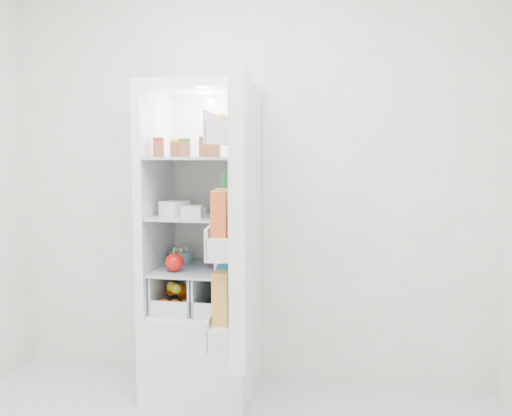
% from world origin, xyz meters
% --- Properties ---
extents(room_walls, '(3.02, 3.02, 2.61)m').
position_xyz_m(room_walls, '(0.00, 0.00, 1.59)').
color(room_walls, beige).
rests_on(room_walls, ground).
extents(refrigerator, '(0.60, 0.60, 1.80)m').
position_xyz_m(refrigerator, '(-0.20, 1.25, 0.67)').
color(refrigerator, white).
rests_on(refrigerator, ground).
extents(shelf_low, '(0.49, 0.53, 0.01)m').
position_xyz_m(shelf_low, '(-0.20, 1.19, 0.74)').
color(shelf_low, '#A0AEBC').
rests_on(shelf_low, refrigerator).
extents(shelf_mid, '(0.49, 0.53, 0.02)m').
position_xyz_m(shelf_mid, '(-0.20, 1.19, 1.05)').
color(shelf_mid, '#A0AEBC').
rests_on(shelf_mid, refrigerator).
extents(shelf_top, '(0.49, 0.53, 0.02)m').
position_xyz_m(shelf_top, '(-0.20, 1.19, 1.38)').
color(shelf_top, '#A0AEBC').
rests_on(shelf_top, refrigerator).
extents(crisper_left, '(0.23, 0.46, 0.22)m').
position_xyz_m(crisper_left, '(-0.32, 1.19, 0.61)').
color(crisper_left, silver).
rests_on(crisper_left, refrigerator).
extents(crisper_right, '(0.23, 0.46, 0.22)m').
position_xyz_m(crisper_right, '(-0.08, 1.19, 0.61)').
color(crisper_right, silver).
rests_on(crisper_right, refrigerator).
extents(condiment_jars, '(0.38, 0.16, 0.08)m').
position_xyz_m(condiment_jars, '(-0.24, 1.07, 1.43)').
color(condiment_jars, '#B21919').
rests_on(condiment_jars, shelf_top).
extents(squeeze_bottle, '(0.06, 0.06, 0.18)m').
position_xyz_m(squeeze_bottle, '(0.01, 1.26, 1.48)').
color(squeeze_bottle, silver).
rests_on(squeeze_bottle, shelf_top).
extents(tub_white, '(0.16, 0.16, 0.08)m').
position_xyz_m(tub_white, '(-0.33, 1.11, 1.10)').
color(tub_white, white).
rests_on(tub_white, shelf_mid).
extents(tub_cream, '(0.12, 0.12, 0.06)m').
position_xyz_m(tub_cream, '(-0.21, 1.04, 1.09)').
color(tub_cream, beige).
rests_on(tub_cream, shelf_mid).
extents(tin_red, '(0.12, 0.12, 0.06)m').
position_xyz_m(tin_red, '(-0.01, 1.11, 1.09)').
color(tin_red, red).
rests_on(tin_red, shelf_mid).
extents(foil_tray, '(0.18, 0.16, 0.04)m').
position_xyz_m(foil_tray, '(-0.28, 1.27, 1.08)').
color(foil_tray, silver).
rests_on(foil_tray, shelf_mid).
extents(red_cabbage, '(0.15, 0.15, 0.15)m').
position_xyz_m(red_cabbage, '(-0.10, 1.18, 0.82)').
color(red_cabbage, '#511E57').
rests_on(red_cabbage, shelf_low).
extents(bell_pepper, '(0.10, 0.10, 0.10)m').
position_xyz_m(bell_pepper, '(-0.32, 1.05, 0.80)').
color(bell_pepper, red).
rests_on(bell_pepper, shelf_low).
extents(mushroom_bowl, '(0.19, 0.19, 0.07)m').
position_xyz_m(mushroom_bowl, '(-0.36, 1.30, 0.78)').
color(mushroom_bowl, '#7CADB9').
rests_on(mushroom_bowl, shelf_low).
extents(salad_bag, '(0.11, 0.11, 0.11)m').
position_xyz_m(salad_bag, '(-0.02, 0.97, 0.80)').
color(salad_bag, beige).
rests_on(salad_bag, shelf_low).
extents(citrus_pile, '(0.20, 0.31, 0.16)m').
position_xyz_m(citrus_pile, '(-0.32, 1.17, 0.58)').
color(citrus_pile, orange).
rests_on(citrus_pile, refrigerator).
extents(veg_pile, '(0.16, 0.30, 0.10)m').
position_xyz_m(veg_pile, '(-0.07, 1.18, 0.56)').
color(veg_pile, '#1C4918').
rests_on(veg_pile, refrigerator).
extents(fridge_door, '(0.24, 0.60, 1.30)m').
position_xyz_m(fridge_door, '(0.14, 0.61, 1.09)').
color(fridge_door, white).
rests_on(fridge_door, refrigerator).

